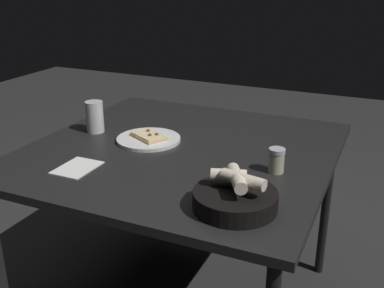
{
  "coord_description": "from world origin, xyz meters",
  "views": [
    {
      "loc": [
        -1.51,
        -0.72,
        1.41
      ],
      "look_at": [
        -0.09,
        -0.09,
        0.82
      ],
      "focal_mm": 43.36,
      "sensor_mm": 36.0,
      "label": 1
    }
  ],
  "objects_px": {
    "dining_table": "(181,161)",
    "beer_glass": "(95,118)",
    "bread_basket": "(236,197)",
    "pepper_shaker": "(276,162)",
    "pizza_plate": "(149,139)"
  },
  "relations": [
    {
      "from": "bread_basket",
      "to": "beer_glass",
      "type": "relative_size",
      "value": 1.87
    },
    {
      "from": "pizza_plate",
      "to": "pepper_shaker",
      "type": "xyz_separation_m",
      "value": [
        -0.09,
        -0.54,
        0.03
      ]
    },
    {
      "from": "dining_table",
      "to": "beer_glass",
      "type": "bearing_deg",
      "value": 87.01
    },
    {
      "from": "pizza_plate",
      "to": "beer_glass",
      "type": "relative_size",
      "value": 1.95
    },
    {
      "from": "beer_glass",
      "to": "pepper_shaker",
      "type": "distance_m",
      "value": 0.81
    },
    {
      "from": "pizza_plate",
      "to": "pepper_shaker",
      "type": "bearing_deg",
      "value": -99.14
    },
    {
      "from": "dining_table",
      "to": "bread_basket",
      "type": "distance_m",
      "value": 0.52
    },
    {
      "from": "pepper_shaker",
      "to": "dining_table",
      "type": "bearing_deg",
      "value": 79.48
    },
    {
      "from": "bread_basket",
      "to": "pepper_shaker",
      "type": "distance_m",
      "value": 0.3
    },
    {
      "from": "pizza_plate",
      "to": "bread_basket",
      "type": "height_order",
      "value": "bread_basket"
    },
    {
      "from": "bread_basket",
      "to": "beer_glass",
      "type": "xyz_separation_m",
      "value": [
        0.39,
        0.76,
        0.02
      ]
    },
    {
      "from": "pepper_shaker",
      "to": "beer_glass",
      "type": "bearing_deg",
      "value": 83.3
    },
    {
      "from": "bread_basket",
      "to": "pepper_shaker",
      "type": "relative_size",
      "value": 2.88
    },
    {
      "from": "dining_table",
      "to": "bread_basket",
      "type": "xyz_separation_m",
      "value": [
        -0.37,
        -0.35,
        0.09
      ]
    },
    {
      "from": "beer_glass",
      "to": "pizza_plate",
      "type": "bearing_deg",
      "value": -91.52
    }
  ]
}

